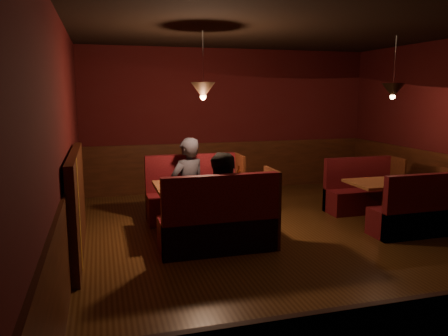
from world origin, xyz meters
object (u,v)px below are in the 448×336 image
object	(u,v)px
main_bench_near	(220,227)
diner_b	(226,188)
main_bench_far	(195,199)
second_bench_far	(362,194)
second_bench_near	(418,216)
main_table	(205,195)
diner_a	(188,169)
second_table	(386,192)

from	to	relation	value
main_bench_near	diner_b	distance (m)	0.50
main_bench_far	second_bench_far	size ratio (longest dim) A/B	1.18
main_bench_far	second_bench_near	distance (m)	3.35
main_table	diner_a	bearing A→B (deg)	99.84
main_bench_far	diner_a	world-z (taller)	diner_a
main_bench_far	diner_b	world-z (taller)	diner_b
main_bench_far	main_bench_near	distance (m)	1.57
main_bench_far	diner_b	distance (m)	1.54
second_bench_far	diner_b	world-z (taller)	diner_b
second_table	second_bench_near	size ratio (longest dim) A/B	0.90
second_bench_far	diner_a	distance (m)	3.06
second_bench_far	diner_b	size ratio (longest dim) A/B	0.80
main_bench_near	main_bench_far	bearing A→B (deg)	90.00
main_bench_near	second_bench_far	bearing A→B (deg)	23.42
second_bench_near	diner_a	xyz separation A→B (m)	(-3.01, 1.59, 0.55)
main_table	diner_a	xyz separation A→B (m)	(-0.11, 0.66, 0.27)
second_bench_far	main_bench_near	bearing A→B (deg)	-156.58
diner_b	second_bench_near	bearing A→B (deg)	12.85
diner_a	main_bench_near	bearing A→B (deg)	71.75
second_bench_near	main_table	bearing A→B (deg)	162.22
second_bench_near	diner_b	size ratio (longest dim) A/B	0.80
diner_a	second_table	bearing A→B (deg)	139.94
main_bench_near	second_bench_near	size ratio (longest dim) A/B	1.18
second_bench_near	second_table	bearing A→B (deg)	92.20
main_bench_far	diner_b	xyz separation A→B (m)	(0.10, -1.46, 0.48)
second_bench_far	diner_b	bearing A→B (deg)	-157.69
second_bench_far	diner_a	size ratio (longest dim) A/B	0.76
main_bench_far	diner_b	bearing A→B (deg)	-85.89
second_table	diner_b	distance (m)	2.80
main_table	main_bench_near	distance (m)	0.82
second_table	second_bench_far	world-z (taller)	second_bench_far
second_bench_near	diner_a	distance (m)	3.45
main_table	diner_a	world-z (taller)	diner_a
main_table	diner_b	size ratio (longest dim) A/B	0.85
second_bench_far	main_bench_far	bearing A→B (deg)	173.67
main_table	second_bench_near	distance (m)	3.05
second_table	main_bench_near	bearing A→B (deg)	-169.06
main_bench_near	second_bench_near	world-z (taller)	main_bench_near
diner_b	main_table	bearing A→B (deg)	118.18
main_bench_far	second_bench_near	size ratio (longest dim) A/B	1.18
main_bench_near	diner_b	world-z (taller)	diner_b
diner_b	main_bench_near	bearing A→B (deg)	-115.96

